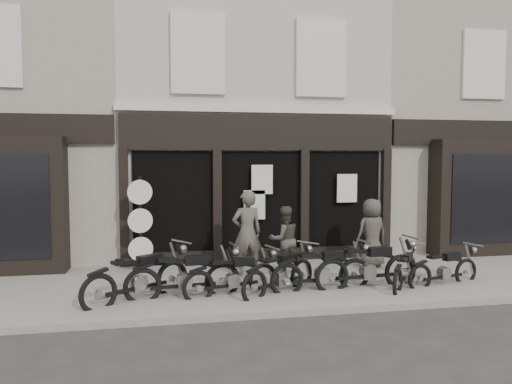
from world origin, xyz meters
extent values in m
plane|color=#2D2B28|center=(0.00, 0.00, 0.00)|extent=(90.00, 90.00, 0.00)
cube|color=slate|center=(0.00, 0.90, 0.06)|extent=(30.00, 4.20, 0.12)
cube|color=gray|center=(0.00, -1.25, 0.07)|extent=(30.00, 0.25, 0.13)
cube|color=#ADA694|center=(0.00, 6.00, 4.10)|extent=(7.20, 6.00, 8.20)
cube|color=black|center=(0.00, 2.92, 3.45)|extent=(7.10, 0.18, 0.90)
cube|color=black|center=(0.00, 2.98, 1.50)|extent=(6.50, 0.10, 2.95)
cube|color=black|center=(0.00, 2.91, 0.22)|extent=(7.10, 0.20, 0.44)
cube|color=beige|center=(0.00, 2.95, 4.05)|extent=(7.30, 0.22, 0.18)
cube|color=beige|center=(-1.60, 2.95, 5.40)|extent=(1.35, 0.12, 2.00)
cube|color=black|center=(-1.60, 2.98, 5.40)|extent=(1.05, 0.06, 1.70)
cube|color=beige|center=(1.60, 2.95, 5.40)|extent=(1.35, 0.12, 2.00)
cube|color=black|center=(1.60, 2.98, 5.40)|extent=(1.05, 0.06, 1.70)
cube|color=black|center=(-3.45, 2.90, 1.55)|extent=(0.22, 0.22, 3.00)
cube|color=black|center=(-1.15, 2.90, 1.55)|extent=(0.22, 0.22, 3.00)
cube|color=black|center=(1.15, 2.90, 1.55)|extent=(0.22, 0.22, 3.00)
cube|color=black|center=(3.45, 2.90, 1.55)|extent=(0.22, 0.22, 3.00)
cube|color=beige|center=(0.00, 2.80, 2.25)|extent=(0.55, 0.04, 0.75)
cube|color=beige|center=(2.30, 2.80, 2.00)|extent=(0.55, 0.04, 0.75)
cube|color=beige|center=(-0.20, 2.80, 1.60)|extent=(0.55, 0.04, 0.75)
cube|color=gray|center=(-6.35, 6.00, 4.10)|extent=(5.50, 6.00, 8.20)
cube|color=gray|center=(6.35, 6.00, 4.10)|extent=(5.50, 6.00, 8.20)
cube|color=black|center=(6.35, 2.65, 1.70)|extent=(3.20, 0.70, 3.20)
cube|color=black|center=(6.35, 2.30, 1.70)|extent=(2.60, 0.06, 2.40)
cube|color=black|center=(6.35, 2.95, 3.50)|extent=(5.40, 0.16, 0.70)
cube|color=beige|center=(6.35, 2.96, 5.40)|extent=(1.30, 0.10, 1.90)
cube|color=black|center=(6.35, 2.99, 5.40)|extent=(1.00, 0.06, 1.60)
torus|color=black|center=(-2.36, 0.36, 0.37)|extent=(0.68, 0.50, 0.75)
torus|color=black|center=(-3.68, -0.53, 0.37)|extent=(0.68, 0.50, 0.75)
cube|color=black|center=(-3.02, -0.09, 0.33)|extent=(1.12, 0.78, 0.07)
cube|color=gray|center=(-3.00, -0.07, 0.41)|extent=(0.33, 0.31, 0.29)
cube|color=black|center=(-2.78, 0.07, 0.83)|extent=(0.53, 0.44, 0.19)
cube|color=black|center=(-3.30, -0.27, 0.88)|extent=(0.40, 0.37, 0.07)
cylinder|color=gray|center=(-2.16, 0.50, 1.10)|extent=(0.39, 0.55, 0.04)
torus|color=black|center=(-1.37, 0.03, 0.36)|extent=(0.74, 0.18, 0.73)
torus|color=black|center=(-2.92, -0.14, 0.36)|extent=(0.74, 0.18, 0.73)
cube|color=black|center=(-2.15, -0.05, 0.32)|extent=(1.28, 0.19, 0.06)
cube|color=gray|center=(-2.13, -0.05, 0.40)|extent=(0.28, 0.22, 0.28)
cube|color=black|center=(-1.87, -0.02, 0.81)|extent=(0.51, 0.24, 0.18)
cube|color=black|center=(-2.47, -0.09, 0.85)|extent=(0.34, 0.25, 0.06)
cylinder|color=gray|center=(-1.14, 0.06, 1.07)|extent=(0.11, 0.62, 0.04)
torus|color=black|center=(-0.52, 0.15, 0.33)|extent=(0.66, 0.27, 0.66)
torus|color=black|center=(-1.87, -0.25, 0.33)|extent=(0.66, 0.27, 0.66)
cube|color=black|center=(-1.20, -0.05, 0.29)|extent=(1.12, 0.38, 0.06)
cube|color=gray|center=(-1.18, -0.05, 0.36)|extent=(0.27, 0.23, 0.25)
cube|color=black|center=(-0.96, 0.02, 0.73)|extent=(0.48, 0.29, 0.17)
cube|color=black|center=(-1.48, -0.13, 0.77)|extent=(0.33, 0.27, 0.06)
cylinder|color=gray|center=(-0.32, 0.21, 0.97)|extent=(0.20, 0.55, 0.03)
torus|color=black|center=(0.36, 0.35, 0.33)|extent=(0.60, 0.47, 0.68)
torus|color=black|center=(-0.82, -0.49, 0.33)|extent=(0.60, 0.47, 0.68)
cube|color=black|center=(-0.23, -0.07, 0.29)|extent=(1.00, 0.73, 0.06)
cube|color=gray|center=(-0.22, -0.05, 0.37)|extent=(0.30, 0.29, 0.26)
cube|color=black|center=(-0.02, 0.08, 0.75)|extent=(0.47, 0.40, 0.17)
cube|color=black|center=(-0.48, -0.24, 0.79)|extent=(0.36, 0.34, 0.06)
cylinder|color=gray|center=(0.54, 0.48, 0.99)|extent=(0.36, 0.49, 0.04)
torus|color=black|center=(1.42, 0.05, 0.35)|extent=(0.72, 0.19, 0.72)
torus|color=black|center=(-0.10, -0.16, 0.35)|extent=(0.72, 0.19, 0.72)
cube|color=black|center=(0.66, -0.06, 0.31)|extent=(1.25, 0.22, 0.06)
cube|color=gray|center=(0.68, -0.05, 0.40)|extent=(0.28, 0.22, 0.27)
cube|color=black|center=(0.93, -0.02, 0.80)|extent=(0.50, 0.24, 0.18)
cube|color=black|center=(0.35, -0.10, 0.84)|extent=(0.34, 0.25, 0.06)
cylinder|color=gray|center=(1.65, 0.08, 1.05)|extent=(0.12, 0.61, 0.04)
torus|color=black|center=(2.47, 0.05, 0.37)|extent=(0.76, 0.18, 0.76)
torus|color=black|center=(0.86, -0.12, 0.37)|extent=(0.76, 0.18, 0.76)
cube|color=black|center=(1.66, -0.03, 0.33)|extent=(1.32, 0.20, 0.07)
cube|color=gray|center=(1.69, -0.03, 0.42)|extent=(0.29, 0.23, 0.29)
cube|color=black|center=(1.95, 0.00, 0.84)|extent=(0.53, 0.24, 0.19)
cube|color=black|center=(1.33, -0.07, 0.88)|extent=(0.36, 0.26, 0.07)
cylinder|color=gray|center=(2.71, 0.08, 1.11)|extent=(0.11, 0.65, 0.04)
torus|color=black|center=(2.90, 0.40, 0.30)|extent=(0.45, 0.52, 0.61)
torus|color=black|center=(2.08, -0.60, 0.30)|extent=(0.45, 0.52, 0.61)
cube|color=black|center=(2.49, -0.10, 0.26)|extent=(0.71, 0.85, 0.05)
cube|color=gray|center=(2.50, -0.09, 0.34)|extent=(0.26, 0.27, 0.23)
cube|color=black|center=(2.64, 0.08, 0.68)|extent=(0.38, 0.41, 0.15)
cube|color=black|center=(2.32, -0.31, 0.71)|extent=(0.31, 0.32, 0.05)
cylinder|color=gray|center=(3.03, 0.55, 0.89)|extent=(0.42, 0.36, 0.03)
torus|color=black|center=(3.99, 0.01, 0.30)|extent=(0.62, 0.24, 0.62)
torus|color=black|center=(2.72, -0.32, 0.30)|extent=(0.62, 0.24, 0.62)
cube|color=black|center=(3.35, -0.16, 0.27)|extent=(1.06, 0.32, 0.05)
cube|color=gray|center=(3.37, -0.15, 0.34)|extent=(0.25, 0.21, 0.24)
cube|color=black|center=(3.58, -0.10, 0.69)|extent=(0.44, 0.26, 0.15)
cube|color=black|center=(3.09, -0.22, 0.72)|extent=(0.31, 0.24, 0.05)
cylinder|color=gray|center=(4.18, 0.06, 0.90)|extent=(0.16, 0.52, 0.03)
imported|color=#4A473D|center=(-0.63, 1.46, 1.09)|extent=(0.77, 0.57, 1.94)
imported|color=#3E3A32|center=(0.27, 1.52, 0.90)|extent=(0.84, 0.70, 1.56)
imported|color=#3E3A34|center=(2.53, 1.68, 0.97)|extent=(0.91, 0.69, 1.69)
cylinder|color=black|center=(-3.04, 2.21, 0.03)|extent=(0.37, 0.37, 0.06)
cylinder|color=black|center=(-3.04, 2.21, 1.19)|extent=(0.07, 0.07, 2.37)
cylinder|color=black|center=(-3.04, 2.18, 2.01)|extent=(0.57, 0.15, 0.58)
cylinder|color=beige|center=(-3.04, 2.15, 2.01)|extent=(0.57, 0.11, 0.58)
cylinder|color=black|center=(-3.04, 2.18, 1.34)|extent=(0.57, 0.15, 0.58)
cylinder|color=beige|center=(-3.04, 2.15, 1.34)|extent=(0.57, 0.11, 0.58)
cylinder|color=black|center=(-3.04, 2.18, 0.67)|extent=(0.57, 0.15, 0.58)
cylinder|color=beige|center=(-3.04, 2.15, 0.67)|extent=(0.57, 0.11, 0.58)
camera|label=1|loc=(-2.55, -9.71, 2.82)|focal=35.00mm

